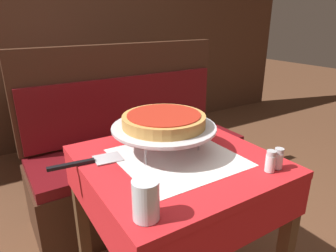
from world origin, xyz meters
name	(u,v)px	position (x,y,z in m)	size (l,w,h in m)	color
dining_table_front	(177,182)	(0.00, 0.00, 0.61)	(0.70, 0.70, 0.73)	red
dining_table_rear	(62,95)	(-0.06, 1.59, 0.64)	(0.75, 0.75, 0.73)	red
booth_bench	(139,164)	(0.20, 0.74, 0.32)	(1.37, 0.50, 1.08)	#3D2316
back_wall_panel	(45,21)	(0.00, 2.15, 1.20)	(6.00, 0.04, 2.40)	#4C2D1E
pizza_pan_stand	(164,128)	(-0.01, 0.08, 0.82)	(0.41, 0.41, 0.11)	#ADADB2
deep_dish_pizza	(164,120)	(-0.01, 0.08, 0.86)	(0.33, 0.33, 0.05)	#C68E47
pizza_server	(89,162)	(-0.30, 0.14, 0.73)	(0.27, 0.10, 0.01)	#BCBCC1
water_glass_near	(146,200)	(-0.28, -0.26, 0.78)	(0.07, 0.07, 0.11)	silver
salt_shaker	(270,161)	(0.21, -0.26, 0.76)	(0.03, 0.03, 0.08)	silver
pepper_shaker	(278,159)	(0.25, -0.26, 0.76)	(0.03, 0.03, 0.08)	silver
condiment_caddy	(52,77)	(-0.10, 1.66, 0.78)	(0.15, 0.15, 0.18)	black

